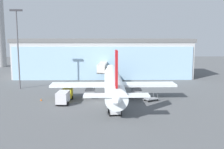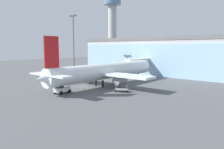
% 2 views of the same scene
% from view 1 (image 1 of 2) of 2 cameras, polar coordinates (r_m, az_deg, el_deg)
% --- Properties ---
extents(ground, '(240.00, 240.00, 0.00)m').
position_cam_1_polar(ground, '(55.57, -2.30, -6.13)').
color(ground, '#545659').
extents(terminal_building, '(59.15, 16.54, 12.94)m').
position_cam_1_polar(terminal_building, '(90.15, -1.92, 3.71)').
color(terminal_building, '#B9B9B9').
rests_on(terminal_building, ground).
extents(jet_bridge, '(3.38, 14.28, 5.82)m').
position_cam_1_polar(jet_bridge, '(79.74, -1.96, 1.61)').
color(jet_bridge, beige).
rests_on(jet_bridge, ground).
extents(apron_light_mast, '(3.20, 0.40, 20.63)m').
position_cam_1_polar(apron_light_mast, '(72.68, -19.84, 6.49)').
color(apron_light_mast, '#59595E').
rests_on(apron_light_mast, ground).
extents(airplane, '(27.72, 38.62, 11.63)m').
position_cam_1_polar(airplane, '(59.51, 0.25, -1.67)').
color(airplane, white).
rests_on(airplane, ground).
extents(catering_truck, '(2.86, 7.42, 2.65)m').
position_cam_1_polar(catering_truck, '(55.98, -10.33, -4.61)').
color(catering_truck, yellow).
rests_on(catering_truck, ground).
extents(baggage_cart, '(3.22, 2.69, 1.50)m').
position_cam_1_polar(baggage_cart, '(57.32, 8.52, -5.24)').
color(baggage_cart, gray).
rests_on(baggage_cart, ground).
extents(pushback_tug, '(2.40, 3.34, 2.30)m').
position_cam_1_polar(pushback_tug, '(47.27, 0.58, -7.54)').
color(pushback_tug, silver).
rests_on(pushback_tug, ground).
extents(safety_cone_nose, '(0.36, 0.36, 0.55)m').
position_cam_1_polar(safety_cone_nose, '(53.43, 0.00, -6.42)').
color(safety_cone_nose, orange).
rests_on(safety_cone_nose, ground).
extents(safety_cone_wingtip, '(0.36, 0.36, 0.55)m').
position_cam_1_polar(safety_cone_wingtip, '(58.99, -15.18, -5.28)').
color(safety_cone_wingtip, orange).
rests_on(safety_cone_wingtip, ground).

